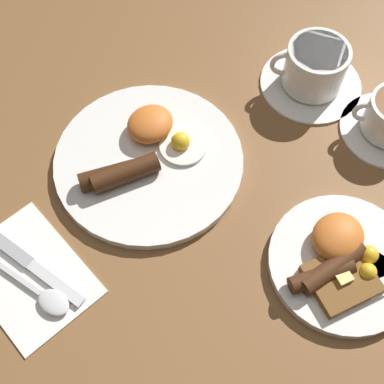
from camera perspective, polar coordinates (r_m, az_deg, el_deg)
name	(u,v)px	position (r m, az deg, el deg)	size (l,w,h in m)	color
ground_plane	(149,164)	(0.82, -4.59, 3.00)	(3.00, 3.00, 0.00)	brown
breakfast_plate_near	(147,158)	(0.81, -4.80, 3.63)	(0.28, 0.28, 0.05)	white
breakfast_plate_far	(343,261)	(0.75, 15.76, -7.08)	(0.20, 0.20, 0.05)	white
teacup_near	(314,70)	(0.90, 12.87, 12.57)	(0.17, 0.17, 0.08)	white
napkin	(29,274)	(0.76, -17.04, -8.40)	(0.13, 0.18, 0.01)	white
knife	(29,263)	(0.77, -16.97, -7.25)	(0.04, 0.17, 0.01)	silver
spoon	(43,295)	(0.74, -15.57, -10.56)	(0.05, 0.16, 0.01)	silver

